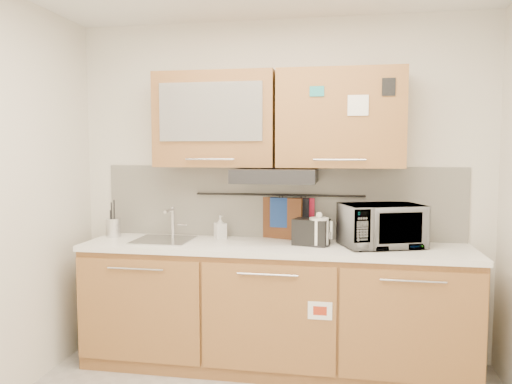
% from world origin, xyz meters
% --- Properties ---
extents(wall_back, '(3.20, 0.00, 3.20)m').
position_xyz_m(wall_back, '(0.00, 1.50, 1.30)').
color(wall_back, silver).
rests_on(wall_back, ground).
extents(base_cabinet, '(2.80, 0.64, 0.88)m').
position_xyz_m(base_cabinet, '(0.00, 1.19, 0.41)').
color(base_cabinet, '#9D6237').
rests_on(base_cabinet, floor).
extents(countertop, '(2.82, 0.62, 0.04)m').
position_xyz_m(countertop, '(0.00, 1.19, 0.90)').
color(countertop, white).
rests_on(countertop, base_cabinet).
extents(backsplash, '(2.80, 0.02, 0.56)m').
position_xyz_m(backsplash, '(0.00, 1.49, 1.20)').
color(backsplash, silver).
rests_on(backsplash, countertop).
extents(upper_cabinets, '(1.82, 0.37, 0.70)m').
position_xyz_m(upper_cabinets, '(-0.00, 1.32, 1.83)').
color(upper_cabinets, '#9D6237').
rests_on(upper_cabinets, wall_back).
extents(range_hood, '(0.60, 0.46, 0.10)m').
position_xyz_m(range_hood, '(0.00, 1.25, 1.42)').
color(range_hood, black).
rests_on(range_hood, upper_cabinets).
extents(sink, '(0.42, 0.40, 0.26)m').
position_xyz_m(sink, '(-0.85, 1.21, 0.92)').
color(sink, silver).
rests_on(sink, countertop).
extents(utensil_rail, '(1.30, 0.02, 0.02)m').
position_xyz_m(utensil_rail, '(0.00, 1.45, 1.26)').
color(utensil_rail, black).
rests_on(utensil_rail, backsplash).
extents(utensil_crock, '(0.12, 0.12, 0.29)m').
position_xyz_m(utensil_crock, '(-1.30, 1.30, 1.00)').
color(utensil_crock, silver).
rests_on(utensil_crock, countertop).
extents(kettle, '(0.19, 0.18, 0.24)m').
position_xyz_m(kettle, '(0.32, 1.20, 1.02)').
color(kettle, silver).
rests_on(kettle, countertop).
extents(toaster, '(0.28, 0.20, 0.19)m').
position_xyz_m(toaster, '(0.26, 1.22, 1.02)').
color(toaster, black).
rests_on(toaster, countertop).
extents(microwave, '(0.64, 0.54, 0.30)m').
position_xyz_m(microwave, '(0.76, 1.25, 1.07)').
color(microwave, '#999999').
rests_on(microwave, countertop).
extents(soap_bottle, '(0.11, 0.11, 0.18)m').
position_xyz_m(soap_bottle, '(-0.45, 1.37, 1.01)').
color(soap_bottle, '#999999').
rests_on(soap_bottle, countertop).
extents(cutting_board, '(0.32, 0.12, 0.40)m').
position_xyz_m(cutting_board, '(0.03, 1.44, 1.04)').
color(cutting_board, brown).
rests_on(cutting_board, utensil_rail).
extents(oven_mitt, '(0.14, 0.05, 0.23)m').
position_xyz_m(oven_mitt, '(0.00, 1.44, 1.13)').
color(oven_mitt, navy).
rests_on(oven_mitt, utensil_rail).
extents(dark_pouch, '(0.14, 0.06, 0.21)m').
position_xyz_m(dark_pouch, '(0.17, 1.44, 1.14)').
color(dark_pouch, black).
rests_on(dark_pouch, utensil_rail).
extents(pot_holder, '(0.15, 0.02, 0.18)m').
position_xyz_m(pot_holder, '(0.20, 1.44, 1.15)').
color(pot_holder, '#B01733').
rests_on(pot_holder, utensil_rail).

